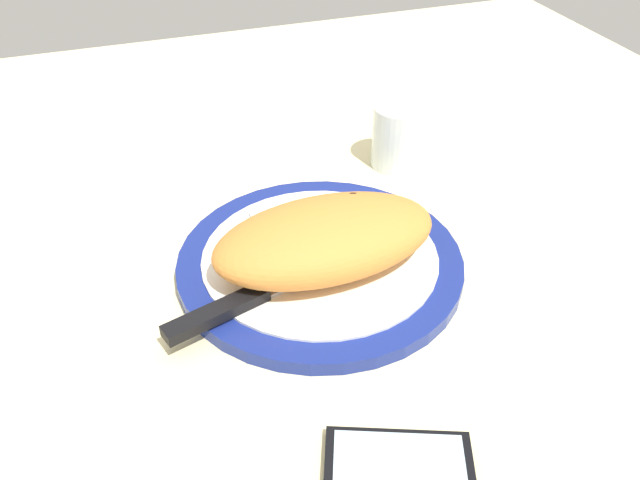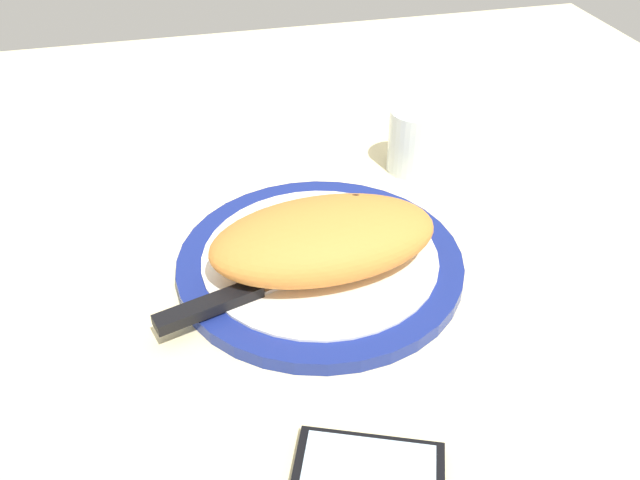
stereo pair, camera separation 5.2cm
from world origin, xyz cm
name	(u,v)px [view 2 (the right image)]	position (x,y,z in cm)	size (l,w,h in cm)	color
ground_plane	(320,279)	(0.00, 0.00, -1.50)	(150.00, 150.00, 3.00)	beige
plate	(320,262)	(0.00, 0.00, 0.89)	(30.62, 30.62, 1.86)	navy
calzone	(326,239)	(-0.19, 1.65, 5.21)	(23.99, 13.31, 6.69)	orange
fork	(311,209)	(-1.00, -8.37, 2.06)	(15.92, 2.47, 0.40)	silver
knife	(235,297)	(9.80, 5.02, 2.36)	(22.73, 8.50, 1.20)	silver
smartphone	(369,472)	(2.43, 25.58, 0.56)	(13.19, 10.38, 1.16)	black
water_glass	(414,144)	(-17.03, -17.49, 3.63)	(6.92, 6.92, 8.43)	silver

